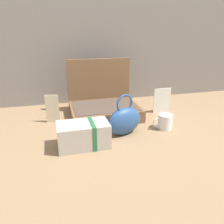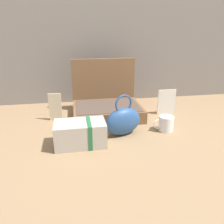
{
  "view_description": "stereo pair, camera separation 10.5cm",
  "coord_description": "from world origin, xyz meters",
  "px_view_note": "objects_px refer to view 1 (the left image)",
  "views": [
    {
      "loc": [
        -0.3,
        -1.18,
        0.56
      ],
      "look_at": [
        0.0,
        -0.02,
        0.11
      ],
      "focal_mm": 35.83,
      "sensor_mm": 36.0,
      "label": 1
    },
    {
      "loc": [
        -0.2,
        -1.2,
        0.56
      ],
      "look_at": [
        0.0,
        -0.02,
        0.11
      ],
      "focal_mm": 35.83,
      "sensor_mm": 36.0,
      "label": 2
    }
  ],
  "objects_px": {
    "teal_pouch_handbag": "(124,121)",
    "coffee_mug": "(165,122)",
    "info_card_left": "(52,109)",
    "poster_card_right": "(162,100)",
    "open_suitcase": "(103,104)",
    "cream_toiletry_bag": "(84,135)"
  },
  "relations": [
    {
      "from": "open_suitcase",
      "to": "poster_card_right",
      "type": "height_order",
      "value": "open_suitcase"
    },
    {
      "from": "cream_toiletry_bag",
      "to": "info_card_left",
      "type": "height_order",
      "value": "info_card_left"
    },
    {
      "from": "poster_card_right",
      "to": "teal_pouch_handbag",
      "type": "bearing_deg",
      "value": -144.73
    },
    {
      "from": "open_suitcase",
      "to": "coffee_mug",
      "type": "height_order",
      "value": "open_suitcase"
    },
    {
      "from": "info_card_left",
      "to": "teal_pouch_handbag",
      "type": "bearing_deg",
      "value": -24.56
    },
    {
      "from": "teal_pouch_handbag",
      "to": "coffee_mug",
      "type": "relative_size",
      "value": 1.94
    },
    {
      "from": "open_suitcase",
      "to": "teal_pouch_handbag",
      "type": "bearing_deg",
      "value": -81.77
    },
    {
      "from": "open_suitcase",
      "to": "poster_card_right",
      "type": "relative_size",
      "value": 2.59
    },
    {
      "from": "open_suitcase",
      "to": "coffee_mug",
      "type": "xyz_separation_m",
      "value": [
        0.3,
        -0.31,
        -0.03
      ]
    },
    {
      "from": "cream_toiletry_bag",
      "to": "info_card_left",
      "type": "relative_size",
      "value": 1.43
    },
    {
      "from": "teal_pouch_handbag",
      "to": "coffee_mug",
      "type": "xyz_separation_m",
      "value": [
        0.25,
        0.01,
        -0.04
      ]
    },
    {
      "from": "coffee_mug",
      "to": "open_suitcase",
      "type": "bearing_deg",
      "value": 134.04
    },
    {
      "from": "open_suitcase",
      "to": "cream_toiletry_bag",
      "type": "distance_m",
      "value": 0.44
    },
    {
      "from": "coffee_mug",
      "to": "info_card_left",
      "type": "distance_m",
      "value": 0.69
    },
    {
      "from": "cream_toiletry_bag",
      "to": "coffee_mug",
      "type": "relative_size",
      "value": 2.14
    },
    {
      "from": "teal_pouch_handbag",
      "to": "poster_card_right",
      "type": "relative_size",
      "value": 1.35
    },
    {
      "from": "info_card_left",
      "to": "poster_card_right",
      "type": "bearing_deg",
      "value": 10.92
    },
    {
      "from": "cream_toiletry_bag",
      "to": "coffee_mug",
      "type": "height_order",
      "value": "cream_toiletry_bag"
    },
    {
      "from": "coffee_mug",
      "to": "poster_card_right",
      "type": "xyz_separation_m",
      "value": [
        0.11,
        0.26,
        0.04
      ]
    },
    {
      "from": "open_suitcase",
      "to": "cream_toiletry_bag",
      "type": "xyz_separation_m",
      "value": [
        -0.19,
        -0.39,
        -0.01
      ]
    },
    {
      "from": "teal_pouch_handbag",
      "to": "coffee_mug",
      "type": "height_order",
      "value": "teal_pouch_handbag"
    },
    {
      "from": "open_suitcase",
      "to": "coffee_mug",
      "type": "relative_size",
      "value": 3.73
    }
  ]
}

